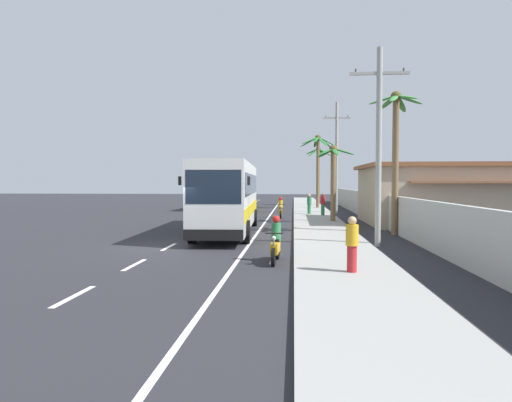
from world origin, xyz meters
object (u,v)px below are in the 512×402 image
Objects in this scene: pedestrian_far_walk at (323,204)px; pedestrian_midwalk at (309,204)px; palm_fourth at (396,138)px; utility_pole_mid at (337,156)px; palm_third at (333,170)px; motorcycle_beside_bus at (276,243)px; palm_nearest at (318,156)px; palm_second at (319,167)px; motorcycle_trailing at (281,209)px; coach_bus_far_lane at (227,189)px; pedestrian_near_kerb at (352,243)px; roadside_building at (449,194)px; coach_bus_foreground at (229,194)px; utility_pole_nearest at (379,142)px.

pedestrian_midwalk is at bearing -173.58° from pedestrian_far_walk.
palm_fourth is (2.90, -11.26, 3.90)m from pedestrian_far_walk.
utility_pole_mid reaches higher than palm_third.
pedestrian_far_walk is (2.85, 19.40, 0.37)m from motorcycle_beside_bus.
palm_second is at bearing 86.21° from palm_nearest.
motorcycle_trailing is 18.67m from palm_second.
motorcycle_beside_bus is 0.21× the size of utility_pole_mid.
palm_fourth is at bearing 54.76° from motorcycle_beside_bus.
palm_nearest reaches higher than coach_bus_far_lane.
pedestrian_near_kerb is 0.24× the size of palm_second.
palm_second reaches higher than motorcycle_beside_bus.
palm_nearest is 1.10× the size of palm_second.
motorcycle_trailing is at bearing 159.58° from roadside_building.
pedestrian_near_kerb is at bearing -64.21° from coach_bus_foreground.
utility_pole_mid is 1.29× the size of palm_fourth.
utility_pole_nearest is at bearing -67.98° from coach_bus_far_lane.
motorcycle_trailing is 0.21× the size of utility_pole_mid.
palm_third reaches higher than pedestrian_far_walk.
coach_bus_far_lane is (-3.38, 21.17, -0.02)m from coach_bus_foreground.
palm_second reaches higher than coach_bus_foreground.
pedestrian_near_kerb is (2.26, -2.09, 0.33)m from motorcycle_beside_bus.
utility_pole_nearest reaches higher than motorcycle_beside_bus.
motorcycle_trailing is at bearing 120.88° from palm_fourth.
pedestrian_far_walk is 0.15× the size of roadside_building.
coach_bus_foreground is 7.57× the size of pedestrian_near_kerb.
pedestrian_near_kerb is (2.64, -20.48, 0.33)m from motorcycle_trailing.
palm_third is (1.32, -6.35, 2.52)m from pedestrian_midwalk.
palm_second is 0.93× the size of palm_fourth.
motorcycle_trailing is 0.29× the size of palm_second.
motorcycle_beside_bus is 19.61m from pedestrian_far_walk.
palm_third is (0.32, -4.98, 2.48)m from pedestrian_far_walk.
pedestrian_midwalk reaches higher than motorcycle_beside_bus.
motorcycle_beside_bus is 30.31m from palm_nearest.
utility_pole_nearest reaches higher than pedestrian_near_kerb.
pedestrian_near_kerb is at bearing -75.02° from coach_bus_far_lane.
utility_pole_mid is at bearing 89.80° from utility_pole_nearest.
palm_fourth is (3.90, -12.64, 3.95)m from pedestrian_midwalk.
pedestrian_near_kerb is at bearing -31.03° from pedestrian_far_walk.
palm_third is at bearing 95.30° from utility_pole_nearest.
pedestrian_far_walk is at bearing 146.57° from roadside_building.
palm_third is (-0.96, 10.38, -0.87)m from utility_pole_nearest.
motorcycle_trailing reaches higher than motorcycle_beside_bus.
roadside_building is (13.38, 5.82, -0.11)m from coach_bus_foreground.
palm_third is (3.55, -3.97, 2.85)m from motorcycle_trailing.
palm_nearest is at bearing 149.60° from pedestrian_far_walk.
coach_bus_foreground is at bearing -57.12° from pedestrian_far_walk.
motorcycle_beside_bus is 0.18× the size of roadside_building.
palm_second is at bearing 148.50° from pedestrian_far_walk.
motorcycle_beside_bus is 3.09m from pedestrian_near_kerb.
palm_third reaches higher than pedestrian_midwalk.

